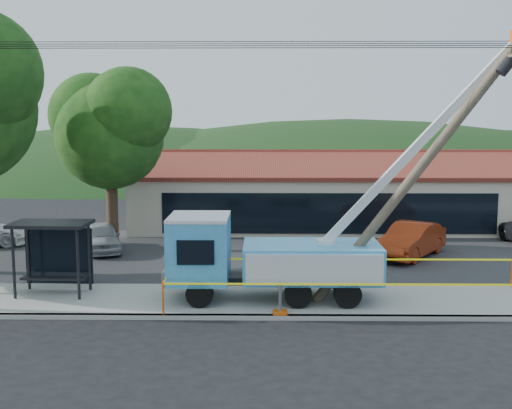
{
  "coord_description": "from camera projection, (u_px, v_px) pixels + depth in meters",
  "views": [
    {
      "loc": [
        0.52,
        -18.18,
        6.57
      ],
      "look_at": [
        0.2,
        5.0,
        3.41
      ],
      "focal_mm": 45.0,
      "sensor_mm": 36.0,
      "label": 1
    }
  ],
  "objects": [
    {
      "name": "parking_lot",
      "position": [
        254.0,
        254.0,
        30.79
      ],
      "size": [
        60.0,
        12.0,
        0.1
      ],
      "primitive_type": "cube",
      "color": "#28282B",
      "rests_on": "ground"
    },
    {
      "name": "curb",
      "position": [
        249.0,
        317.0,
        20.98
      ],
      "size": [
        60.0,
        0.25,
        0.15
      ],
      "primitive_type": "cube",
      "color": "#A2A198",
      "rests_on": "ground"
    },
    {
      "name": "sidewalk",
      "position": [
        250.0,
        301.0,
        22.86
      ],
      "size": [
        60.0,
        4.0,
        0.15
      ],
      "primitive_type": "cube",
      "color": "#A2A198",
      "rests_on": "ground"
    },
    {
      "name": "tree_lot",
      "position": [
        110.0,
        125.0,
        31.04
      ],
      "size": [
        6.3,
        5.6,
        8.94
      ],
      "color": "#332316",
      "rests_on": "ground"
    },
    {
      "name": "leaning_pole",
      "position": [
        427.0,
        160.0,
        21.82
      ],
      "size": [
        7.03,
        1.93,
        9.25
      ],
      "color": "brown",
      "rests_on": "ground"
    },
    {
      "name": "utility_truck",
      "position": [
        269.0,
        254.0,
        22.65
      ],
      "size": [
        12.36,
        4.02,
        9.3
      ],
      "color": "black",
      "rests_on": "ground"
    },
    {
      "name": "hill_west",
      "position": [
        130.0,
        175.0,
        73.6
      ],
      "size": [
        78.4,
        56.0,
        28.0
      ],
      "primitive_type": "ellipsoid",
      "color": "#1B3914",
      "rests_on": "ground"
    },
    {
      "name": "car_silver",
      "position": [
        103.0,
        253.0,
        31.21
      ],
      "size": [
        2.81,
        4.43,
        1.41
      ],
      "primitive_type": "imported",
      "rotation": [
        0.0,
        0.0,
        0.3
      ],
      "color": "#A5A7AC",
      "rests_on": "ground"
    },
    {
      "name": "ground",
      "position": [
        247.0,
        342.0,
        18.91
      ],
      "size": [
        120.0,
        120.0,
        0.0
      ],
      "primitive_type": "plane",
      "color": "black",
      "rests_on": "ground"
    },
    {
      "name": "car_red",
      "position": [
        410.0,
        259.0,
        29.94
      ],
      "size": [
        4.15,
        4.93,
        1.59
      ],
      "primitive_type": "imported",
      "rotation": [
        0.0,
        0.0,
        -0.61
      ],
      "color": "maroon",
      "rests_on": "ground"
    },
    {
      "name": "bus_shelter",
      "position": [
        53.0,
        241.0,
        23.36
      ],
      "size": [
        2.82,
        1.81,
        2.66
      ],
      "rotation": [
        0.0,
        0.0,
        -0.04
      ],
      "color": "black",
      "rests_on": "ground"
    },
    {
      "name": "caution_tape",
      "position": [
        351.0,
        277.0,
        22.62
      ],
      "size": [
        12.8,
        3.77,
        1.09
      ],
      "color": "#E1520C",
      "rests_on": "ground"
    },
    {
      "name": "hill_center",
      "position": [
        348.0,
        175.0,
        73.26
      ],
      "size": [
        89.6,
        64.0,
        32.0
      ],
      "primitive_type": "ellipsoid",
      "color": "#1B3914",
      "rests_on": "ground"
    },
    {
      "name": "strip_mall",
      "position": [
        323.0,
        196.0,
        38.39
      ],
      "size": [
        22.5,
        8.53,
        4.67
      ],
      "color": "#C3B29B",
      "rests_on": "ground"
    }
  ]
}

